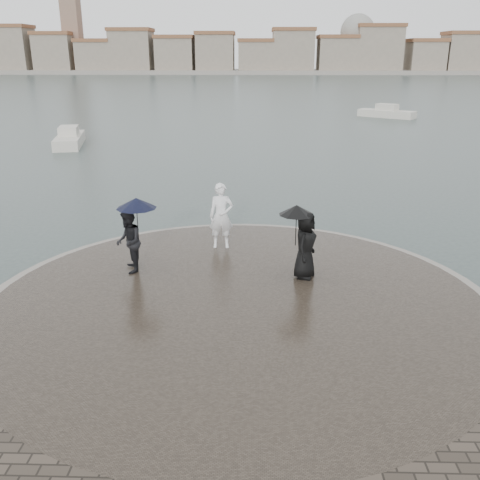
{
  "coord_description": "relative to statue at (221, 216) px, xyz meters",
  "views": [
    {
      "loc": [
        0.39,
        -8.12,
        5.98
      ],
      "look_at": [
        0.0,
        4.8,
        1.45
      ],
      "focal_mm": 40.0,
      "sensor_mm": 36.0,
      "label": 1
    }
  ],
  "objects": [
    {
      "name": "ground",
      "position": [
        0.64,
        -7.26,
        -1.35
      ],
      "size": [
        400.0,
        400.0,
        0.0
      ],
      "primitive_type": "plane",
      "color": "#2B3835",
      "rests_on": "ground"
    },
    {
      "name": "visitor_right",
      "position": [
        2.28,
        -2.24,
        0.09
      ],
      "size": [
        1.13,
        1.07,
        1.95
      ],
      "color": "black",
      "rests_on": "quay_tip"
    },
    {
      "name": "boats",
      "position": [
        9.2,
        29.07,
        -0.97
      ],
      "size": [
        40.49,
        22.82,
        1.5
      ],
      "color": "beige",
      "rests_on": "ground"
    },
    {
      "name": "statue",
      "position": [
        0.0,
        0.0,
        0.0
      ],
      "size": [
        0.75,
        0.52,
        1.98
      ],
      "primitive_type": "imported",
      "rotation": [
        0.0,
        0.0,
        0.06
      ],
      "color": "white",
      "rests_on": "quay_tip"
    },
    {
      "name": "visitor_left",
      "position": [
        -2.29,
        -2.0,
        0.13
      ],
      "size": [
        1.2,
        1.11,
        2.04
      ],
      "color": "black",
      "rests_on": "quay_tip"
    },
    {
      "name": "quay_tip",
      "position": [
        0.64,
        -3.76,
        -1.17
      ],
      "size": [
        11.9,
        11.9,
        0.36
      ],
      "primitive_type": "cylinder",
      "color": "#2D261E",
      "rests_on": "ground"
    },
    {
      "name": "kerb_ring",
      "position": [
        0.64,
        -3.76,
        -1.19
      ],
      "size": [
        12.5,
        12.5,
        0.32
      ],
      "primitive_type": "cylinder",
      "color": "gray",
      "rests_on": "ground"
    },
    {
      "name": "far_skyline",
      "position": [
        -5.65,
        153.45,
        4.26
      ],
      "size": [
        260.0,
        20.0,
        37.0
      ],
      "color": "gray",
      "rests_on": "ground"
    }
  ]
}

